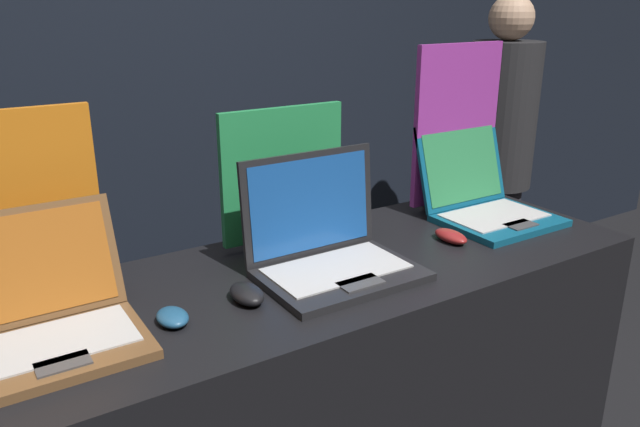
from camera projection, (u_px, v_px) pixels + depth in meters
wall_back at (133, 58)px, 2.64m from camera, size 8.00×0.05×2.80m
display_counter at (319, 427)px, 1.77m from camera, size 1.79×0.62×0.98m
laptop_front at (46, 315)px, 1.25m from camera, size 0.35×0.33×0.25m
mouse_front at (172, 317)px, 1.33m from camera, size 0.07×0.09×0.03m
promo_stand_front at (18, 214)px, 1.37m from camera, size 0.35×0.07×0.44m
laptop_middle at (328, 246)px, 1.57m from camera, size 0.39×0.30×0.29m
mouse_middle at (247, 294)px, 1.43m from camera, size 0.07×0.11×0.04m
promo_stand_middle at (283, 181)px, 1.72m from camera, size 0.37×0.07×0.39m
laptop_back at (484, 198)px, 1.96m from camera, size 0.34×0.36×0.28m
mouse_back at (451, 236)px, 1.78m from camera, size 0.06×0.11×0.03m
promo_stand_back at (456, 131)px, 2.01m from camera, size 0.34×0.07×0.53m
person_bystander at (497, 171)px, 2.96m from camera, size 0.31×0.31×1.66m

